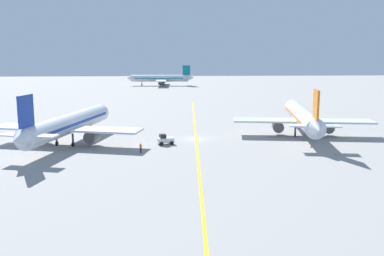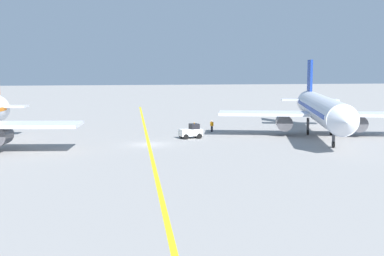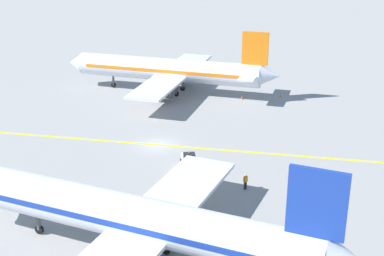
{
  "view_description": "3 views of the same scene",
  "coord_description": "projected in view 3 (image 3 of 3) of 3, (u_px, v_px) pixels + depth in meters",
  "views": [
    {
      "loc": [
        -5.2,
        -86.46,
        17.68
      ],
      "look_at": [
        -0.88,
        -1.89,
        2.52
      ],
      "focal_mm": 42.0,
      "sensor_mm": 36.0,
      "label": 1
    },
    {
      "loc": [
        4.84,
        65.19,
        9.74
      ],
      "look_at": [
        -5.32,
        0.51,
        2.02
      ],
      "focal_mm": 50.0,
      "sensor_mm": 36.0,
      "label": 2
    },
    {
      "loc": [
        -59.46,
        -13.73,
        25.32
      ],
      "look_at": [
        0.84,
        -4.1,
        2.18
      ],
      "focal_mm": 50.0,
      "sensor_mm": 36.0,
      "label": 3
    }
  ],
  "objects": [
    {
      "name": "apron_yellow_centreline",
      "position": [
        158.0,
        145.0,
        65.9
      ],
      "size": [
        5.34,
        119.91,
        0.01
      ],
      "primitive_type": "cube",
      "rotation": [
        0.0,
        0.0,
        -0.04
      ],
      "color": "yellow",
      "rests_on": "ground"
    },
    {
      "name": "airplane_at_gate",
      "position": [
        139.0,
        220.0,
        41.93
      ],
      "size": [
        28.42,
        35.11,
        10.6
      ],
      "color": "silver",
      "rests_on": "ground"
    },
    {
      "name": "traffic_cone_mid_apron",
      "position": [
        280.0,
        95.0,
        84.41
      ],
      "size": [
        0.32,
        0.32,
        0.55
      ],
      "primitive_type": "cone",
      "color": "orange",
      "rests_on": "ground"
    },
    {
      "name": "ground_plane",
      "position": [
        158.0,
        145.0,
        65.9
      ],
      "size": [
        400.0,
        400.0,
        0.0
      ],
      "primitive_type": "plane",
      "color": "gray"
    },
    {
      "name": "ground_crew_worker",
      "position": [
        245.0,
        181.0,
        54.53
      ],
      "size": [
        0.43,
        0.44,
        1.68
      ],
      "color": "#23232D",
      "rests_on": "ground"
    },
    {
      "name": "baggage_tug_white",
      "position": [
        189.0,
        161.0,
        59.29
      ],
      "size": [
        3.28,
        2.37,
        2.11
      ],
      "color": "white",
      "rests_on": "ground"
    },
    {
      "name": "airplane_adjacent_stand",
      "position": [
        170.0,
        70.0,
        85.31
      ],
      "size": [
        28.44,
        35.52,
        10.6
      ],
      "color": "silver",
      "rests_on": "ground"
    },
    {
      "name": "traffic_cone_near_nose",
      "position": [
        242.0,
        98.0,
        83.16
      ],
      "size": [
        0.32,
        0.32,
        0.55
      ],
      "primitive_type": "cone",
      "color": "orange",
      "rests_on": "ground"
    }
  ]
}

